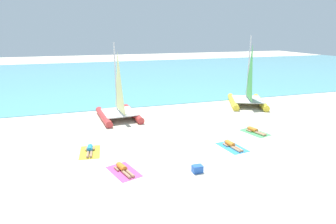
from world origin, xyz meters
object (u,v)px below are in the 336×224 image
(sailboat_red, at_px, (119,108))
(towel_rightmost, at_px, (255,132))
(sunbather_rightmost, at_px, (254,130))
(sunbather_center_left, at_px, (123,169))
(cooler_box, at_px, (197,169))
(towel_center_right, at_px, (232,147))
(sailboat_yellow, at_px, (248,95))
(towel_center_left, at_px, (124,172))
(sunbather_center_right, at_px, (231,145))
(sunbather_leftmost, at_px, (90,150))
(towel_leftmost, at_px, (90,152))

(sailboat_red, xyz_separation_m, towel_rightmost, (8.26, -5.98, -0.86))
(towel_rightmost, height_order, sunbather_rightmost, sunbather_rightmost)
(sunbather_center_left, distance_m, cooler_box, 3.62)
(sunbather_rightmost, bearing_deg, towel_center_right, -160.54)
(sailboat_yellow, relative_size, towel_center_left, 3.28)
(sunbather_rightmost, distance_m, cooler_box, 7.20)
(sailboat_red, distance_m, sunbather_center_right, 9.49)
(towel_center_left, relative_size, sunbather_center_left, 1.23)
(towel_center_left, bearing_deg, sunbather_rightmost, 17.60)
(sunbather_center_left, height_order, sunbather_center_right, same)
(sailboat_red, xyz_separation_m, towel_center_left, (-1.07, -8.87, -0.86))
(towel_center_right, distance_m, cooler_box, 3.88)
(sunbather_center_left, relative_size, towel_center_right, 0.81)
(sunbather_leftmost, distance_m, towel_center_left, 3.29)
(sailboat_yellow, height_order, towel_center_left, sailboat_yellow)
(sailboat_yellow, relative_size, sunbather_rightmost, 4.01)
(sunbather_center_left, bearing_deg, towel_center_right, -8.65)
(towel_center_left, relative_size, towel_rightmost, 1.00)
(sailboat_yellow, relative_size, sunbather_center_right, 3.97)
(towel_rightmost, bearing_deg, sailboat_yellow, 61.65)
(cooler_box, bearing_deg, sunbather_center_left, 160.64)
(sailboat_yellow, height_order, sunbather_leftmost, sailboat_yellow)
(sunbather_leftmost, bearing_deg, sunbather_rightmost, 5.66)
(cooler_box, bearing_deg, towel_center_right, 35.07)
(sunbather_center_right, bearing_deg, cooler_box, -151.96)
(sunbather_leftmost, distance_m, sunbather_center_left, 3.22)
(sunbather_center_left, height_order, towel_center_right, sunbather_center_left)
(towel_center_right, xyz_separation_m, towel_rightmost, (2.77, 1.80, 0.00))
(towel_rightmost, xyz_separation_m, cooler_box, (-5.94, -4.02, 0.17))
(sailboat_yellow, bearing_deg, towel_rightmost, -94.95)
(sailboat_yellow, xyz_separation_m, towel_center_right, (-6.33, -8.40, -0.92))
(sunbather_leftmost, xyz_separation_m, sunbather_center_right, (8.00, -1.80, 0.00))
(towel_center_left, height_order, sunbather_center_right, sunbather_center_right)
(towel_leftmost, distance_m, towel_rightmost, 10.78)
(towel_center_left, relative_size, sunbather_rightmost, 1.22)
(sunbather_center_right, bearing_deg, towel_center_right, -90.00)
(towel_leftmost, relative_size, cooler_box, 3.80)
(sailboat_yellow, relative_size, towel_leftmost, 3.28)
(towel_center_right, bearing_deg, towel_rightmost, 33.00)
(sunbather_center_right, bearing_deg, sunbather_leftmost, 159.43)
(sailboat_yellow, distance_m, towel_center_right, 10.55)
(sunbather_leftmost, relative_size, sunbather_center_right, 1.00)
(sunbather_center_right, relative_size, towel_rightmost, 0.82)
(sunbather_center_right, relative_size, sunbather_rightmost, 1.01)
(towel_center_right, bearing_deg, towel_leftmost, 167.36)
(sailboat_red, relative_size, sailboat_yellow, 0.93)
(sailboat_red, bearing_deg, towel_rightmost, -40.79)
(sunbather_rightmost, xyz_separation_m, cooler_box, (-5.92, -4.09, 0.05))
(towel_center_right, height_order, sunbather_rightmost, sunbather_rightmost)
(towel_center_left, height_order, sunbather_rightmost, sunbather_rightmost)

